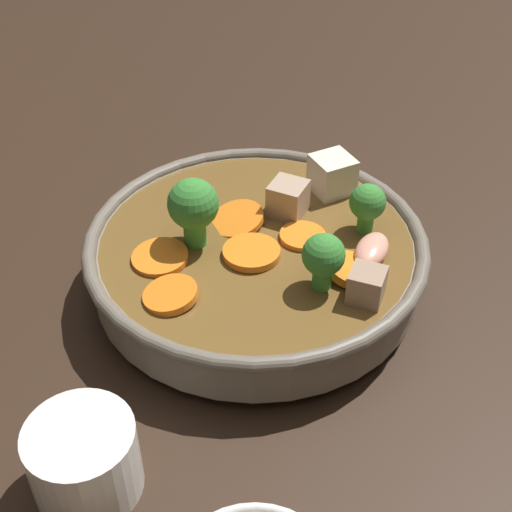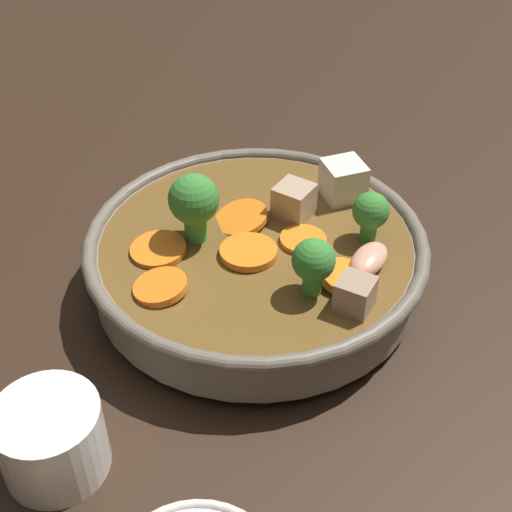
% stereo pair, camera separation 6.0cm
% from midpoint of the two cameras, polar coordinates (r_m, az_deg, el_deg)
% --- Properties ---
extents(ground_plane, '(3.00, 3.00, 0.00)m').
position_cam_midpoint_polar(ground_plane, '(0.62, -2.76, -2.59)').
color(ground_plane, black).
extents(stirfry_bowl, '(0.28, 0.28, 0.11)m').
position_cam_midpoint_polar(stirfry_bowl, '(0.59, -2.77, 0.07)').
color(stirfry_bowl, slate).
rests_on(stirfry_bowl, ground_plane).
extents(tea_cup, '(0.07, 0.07, 0.06)m').
position_cam_midpoint_polar(tea_cup, '(0.49, -17.16, -15.45)').
color(tea_cup, white).
rests_on(tea_cup, ground_plane).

